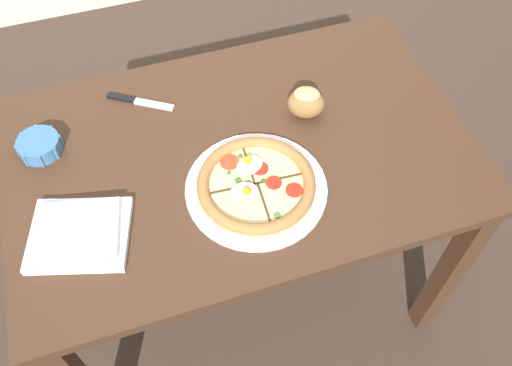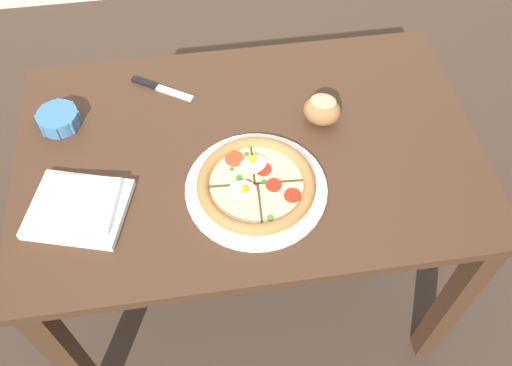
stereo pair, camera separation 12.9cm
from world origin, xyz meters
name	(u,v)px [view 1 (the left image)]	position (x,y,z in m)	size (l,w,h in m)	color
ground_plane	(245,280)	(0.00, 0.00, 0.00)	(12.00, 12.00, 0.00)	#3D2D23
dining_table	(241,177)	(0.00, 0.00, 0.65)	(1.20, 0.77, 0.77)	#422819
pizza	(256,185)	(0.00, -0.13, 0.79)	(0.35, 0.35, 0.05)	white
ramekin_bowl	(39,145)	(-0.48, 0.15, 0.79)	(0.12, 0.12, 0.04)	teal
napkin_folded	(79,233)	(-0.42, -0.13, 0.79)	(0.27, 0.24, 0.04)	white
bread_piece_near	(306,102)	(0.20, 0.06, 0.82)	(0.12, 0.11, 0.09)	olive
knife_main	(139,101)	(-0.21, 0.25, 0.77)	(0.17, 0.12, 0.01)	silver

